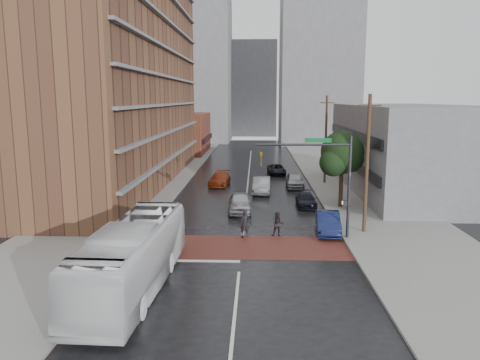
# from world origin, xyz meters

# --- Properties ---
(ground) EXTENTS (160.00, 160.00, 0.00)m
(ground) POSITION_xyz_m (0.00, 0.00, 0.00)
(ground) COLOR black
(ground) RESTS_ON ground
(crosswalk) EXTENTS (14.00, 5.00, 0.02)m
(crosswalk) POSITION_xyz_m (0.00, 0.50, 0.01)
(crosswalk) COLOR maroon
(crosswalk) RESTS_ON ground
(sidewalk_west) EXTENTS (9.00, 90.00, 0.15)m
(sidewalk_west) POSITION_xyz_m (-11.50, 25.00, 0.07)
(sidewalk_west) COLOR gray
(sidewalk_west) RESTS_ON ground
(sidewalk_east) EXTENTS (9.00, 90.00, 0.15)m
(sidewalk_east) POSITION_xyz_m (11.50, 25.00, 0.07)
(sidewalk_east) COLOR gray
(sidewalk_east) RESTS_ON ground
(apartment_block) EXTENTS (10.00, 44.00, 28.00)m
(apartment_block) POSITION_xyz_m (-14.00, 24.00, 14.00)
(apartment_block) COLOR brown
(apartment_block) RESTS_ON ground
(storefront_west) EXTENTS (8.00, 16.00, 7.00)m
(storefront_west) POSITION_xyz_m (-12.00, 54.00, 3.50)
(storefront_west) COLOR brown
(storefront_west) RESTS_ON ground
(building_east) EXTENTS (11.00, 26.00, 9.00)m
(building_east) POSITION_xyz_m (16.50, 20.00, 4.50)
(building_east) COLOR gray
(building_east) RESTS_ON ground
(distant_tower_west) EXTENTS (18.00, 16.00, 32.00)m
(distant_tower_west) POSITION_xyz_m (-14.00, 78.00, 16.00)
(distant_tower_west) COLOR gray
(distant_tower_west) RESTS_ON ground
(distant_tower_east) EXTENTS (16.00, 14.00, 36.00)m
(distant_tower_east) POSITION_xyz_m (14.00, 72.00, 18.00)
(distant_tower_east) COLOR gray
(distant_tower_east) RESTS_ON ground
(distant_tower_center) EXTENTS (12.00, 10.00, 24.00)m
(distant_tower_center) POSITION_xyz_m (0.00, 95.00, 12.00)
(distant_tower_center) COLOR gray
(distant_tower_center) RESTS_ON ground
(street_tree) EXTENTS (4.20, 4.10, 6.90)m
(street_tree) POSITION_xyz_m (8.52, 12.03, 4.73)
(street_tree) COLOR #332319
(street_tree) RESTS_ON ground
(signal_mast) EXTENTS (6.50, 0.30, 7.20)m
(signal_mast) POSITION_xyz_m (5.85, 2.50, 4.73)
(signal_mast) COLOR #2D2D33
(signal_mast) RESTS_ON ground
(utility_pole_near) EXTENTS (1.60, 0.26, 10.00)m
(utility_pole_near) POSITION_xyz_m (8.80, 4.00, 5.14)
(utility_pole_near) COLOR #473321
(utility_pole_near) RESTS_ON ground
(utility_pole_far) EXTENTS (1.60, 0.26, 10.00)m
(utility_pole_far) POSITION_xyz_m (8.80, 24.00, 5.14)
(utility_pole_far) COLOR #473321
(utility_pole_far) RESTS_ON ground
(transit_bus) EXTENTS (3.41, 12.69, 3.51)m
(transit_bus) POSITION_xyz_m (-5.31, -6.55, 1.75)
(transit_bus) COLOR silver
(transit_bus) RESTS_ON ground
(pedestrian_a) EXTENTS (0.69, 0.46, 1.88)m
(pedestrian_a) POSITION_xyz_m (0.17, 3.00, 0.94)
(pedestrian_a) COLOR black
(pedestrian_a) RESTS_ON ground
(pedestrian_b) EXTENTS (0.91, 0.73, 1.77)m
(pedestrian_b) POSITION_xyz_m (2.50, 3.00, 0.89)
(pedestrian_b) COLOR black
(pedestrian_b) RESTS_ON ground
(car_travel_a) EXTENTS (2.12, 4.97, 1.68)m
(car_travel_a) POSITION_xyz_m (-0.44, 10.21, 0.84)
(car_travel_a) COLOR #A9ACB1
(car_travel_a) RESTS_ON ground
(car_travel_b) EXTENTS (1.93, 5.05, 1.64)m
(car_travel_b) POSITION_xyz_m (1.52, 18.40, 0.82)
(car_travel_b) COLOR #9A9DA1
(car_travel_b) RESTS_ON ground
(car_travel_c) EXTENTS (2.46, 5.13, 1.44)m
(car_travel_c) POSITION_xyz_m (-3.16, 22.56, 0.72)
(car_travel_c) COLOR maroon
(car_travel_c) RESTS_ON ground
(suv_travel) EXTENTS (2.43, 4.76, 1.29)m
(suv_travel) POSITION_xyz_m (3.57, 30.56, 0.64)
(suv_travel) COLOR black
(suv_travel) RESTS_ON ground
(car_parked_near) EXTENTS (1.99, 4.79, 1.54)m
(car_parked_near) POSITION_xyz_m (6.19, 4.00, 0.77)
(car_parked_near) COLOR #151E4C
(car_parked_near) RESTS_ON ground
(car_parked_mid) EXTENTS (1.72, 4.16, 1.20)m
(car_parked_mid) POSITION_xyz_m (5.48, 12.48, 0.60)
(car_parked_mid) COLOR black
(car_parked_mid) RESTS_ON ground
(car_parked_far) EXTENTS (1.94, 4.71, 1.60)m
(car_parked_far) POSITION_xyz_m (5.20, 21.67, 0.80)
(car_parked_far) COLOR #989C9F
(car_parked_far) RESTS_ON ground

